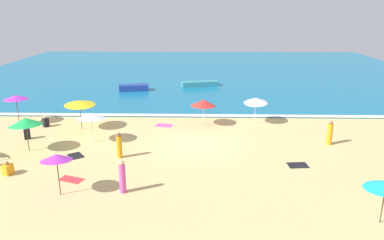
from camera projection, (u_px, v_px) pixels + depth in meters
name	position (u px, v px, depth m)	size (l,w,h in m)	color
ground_plane	(197.00, 143.00, 24.94)	(60.00, 60.00, 0.00)	#D8B775
ocean_water	(199.00, 71.00, 51.67)	(60.00, 44.00, 0.10)	#146B93
wave_breaker_foam	(198.00, 115.00, 30.93)	(57.00, 0.70, 0.01)	white
beach_umbrella_0	(91.00, 116.00, 24.70)	(2.18, 2.20, 2.14)	silver
beach_umbrella_1	(256.00, 100.00, 28.52)	(2.38, 2.40, 2.19)	silver
beach_umbrella_2	(16.00, 97.00, 28.49)	(2.35, 2.35, 2.28)	#4C3823
beach_umbrella_3	(25.00, 122.00, 23.14)	(2.86, 2.86, 2.26)	#4C3823
beach_umbrella_5	(203.00, 103.00, 28.17)	(2.69, 2.69, 2.06)	silver
beach_umbrella_6	(56.00, 157.00, 17.66)	(1.73, 1.75, 2.21)	#4C3823
beach_umbrella_7	(80.00, 103.00, 27.22)	(3.03, 3.04, 2.26)	#4C3823
beachgoer_0	(330.00, 133.00, 24.58)	(0.39, 0.39, 1.66)	orange
beachgoer_1	(122.00, 177.00, 18.22)	(0.36, 0.36, 1.71)	#D84CA5
beachgoer_3	(119.00, 146.00, 22.44)	(0.47, 0.47, 1.59)	orange
beachgoer_4	(46.00, 122.00, 28.29)	(0.54, 0.54, 0.88)	black
beachgoer_5	(27.00, 133.00, 25.68)	(0.51, 0.51, 0.93)	black
beachgoer_7	(8.00, 169.00, 20.33)	(0.63, 0.63, 0.76)	orange
beach_towel_0	(76.00, 156.00, 22.89)	(1.30, 1.36, 0.01)	black
beach_towel_1	(164.00, 125.00, 28.67)	(1.41, 1.09, 0.01)	#D84CA5
beach_towel_2	(71.00, 179.00, 19.79)	(1.45, 1.06, 0.01)	red
beach_towel_3	(298.00, 165.00, 21.55)	(1.21, 0.95, 0.01)	black
small_boat_0	(200.00, 84.00, 41.96)	(4.28, 2.02, 0.54)	teal
small_boat_1	(134.00, 88.00, 39.78)	(3.24, 1.69, 0.65)	navy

